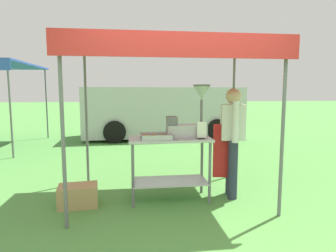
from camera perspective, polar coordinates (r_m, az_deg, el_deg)
name	(u,v)px	position (r m, az deg, el deg)	size (l,w,h in m)	color
ground_plane	(151,141)	(9.20, -3.28, -3.00)	(70.00, 70.00, 0.00)	#519342
stall_canopy	(169,51)	(4.22, 0.18, 14.42)	(2.80, 1.96, 2.22)	slate
donut_cart	(170,155)	(4.18, 0.35, -5.71)	(1.16, 0.56, 0.91)	#B7B7BC
donut_tray	(156,137)	(4.02, -2.35, -2.22)	(0.44, 0.33, 0.07)	#B7B7BC
donut_fryer	(189,120)	(4.17, 4.17, 1.25)	(0.62, 0.28, 0.75)	#B7B7BC
menu_sign	(202,132)	(4.03, 6.64, -1.11)	(0.13, 0.05, 0.24)	black
vendor	(232,137)	(4.38, 12.43, -2.07)	(0.46, 0.54, 1.61)	#2D3347
supply_crate	(78,196)	(4.27, -17.20, -12.91)	(0.55, 0.40, 0.29)	tan
van_silver	(162,111)	(9.98, -1.14, 2.86)	(5.33, 2.28, 1.69)	#BCBCC1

